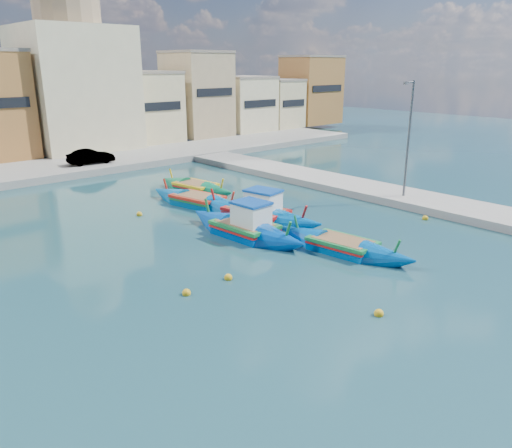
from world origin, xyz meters
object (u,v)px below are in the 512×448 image
luzzu_turquoise_cabin (256,214)px  quay_street_lamp (408,139)px  luzzu_cyan_mid (198,202)px  luzzu_green (196,188)px  luzzu_blue_cabin (245,229)px  luzzu_blue_south (342,247)px  church_block (73,70)px

luzzu_turquoise_cabin → quay_street_lamp: bearing=-20.9°
luzzu_cyan_mid → luzzu_green: luzzu_cyan_mid is taller
luzzu_blue_cabin → luzzu_blue_south: bearing=-68.5°
luzzu_turquoise_cabin → luzzu_blue_cabin: bearing=-144.2°
luzzu_blue_south → luzzu_green: bearing=82.9°
luzzu_turquoise_cabin → luzzu_cyan_mid: bearing=97.6°
luzzu_cyan_mid → luzzu_green: 3.80m
luzzu_turquoise_cabin → luzzu_blue_south: bearing=-93.6°
church_block → luzzu_turquoise_cabin: 31.36m
luzzu_green → quay_street_lamp: bearing=-54.7°
church_block → luzzu_turquoise_cabin: size_ratio=1.99×
luzzu_blue_cabin → quay_street_lamp: bearing=-9.4°
church_block → luzzu_blue_south: size_ratio=2.32×
luzzu_blue_cabin → luzzu_cyan_mid: bearing=75.6°
quay_street_lamp → luzzu_turquoise_cabin: quay_street_lamp is taller
church_block → luzzu_green: size_ratio=2.49×
luzzu_green → luzzu_blue_south: luzzu_green is taller
luzzu_turquoise_cabin → luzzu_blue_south: size_ratio=1.17×
luzzu_turquoise_cabin → luzzu_cyan_mid: (-0.68, 5.06, -0.10)m
church_block → luzzu_blue_south: 38.03m
luzzu_blue_cabin → luzzu_green: luzzu_blue_cabin is taller
luzzu_blue_cabin → luzzu_cyan_mid: size_ratio=1.02×
luzzu_cyan_mid → luzzu_blue_south: 11.88m
luzzu_blue_cabin → luzzu_cyan_mid: (1.75, 6.81, -0.11)m
luzzu_blue_south → church_block: bearing=85.5°
church_block → luzzu_blue_south: church_block is taller
church_block → quay_street_lamp: size_ratio=2.39×
quay_street_lamp → luzzu_green: bearing=125.3°
luzzu_green → luzzu_cyan_mid: bearing=-124.0°
luzzu_turquoise_cabin → luzzu_green: 8.34m
luzzu_cyan_mid → luzzu_blue_south: (0.25, -11.88, -0.02)m
church_block → luzzu_blue_cabin: 33.32m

